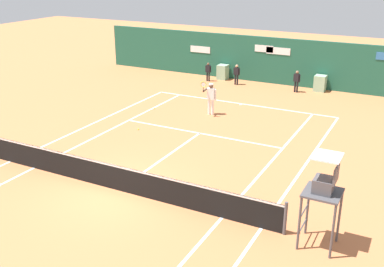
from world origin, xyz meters
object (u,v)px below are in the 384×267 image
(player_on_baseline, at_px, (211,96))
(ball_kid_centre_post, at_px, (208,71))
(ball_kid_left_post, at_px, (297,80))
(ball_kid_right_post, at_px, (237,73))
(tennis_ball_mid_court, at_px, (154,108))
(tennis_ball_by_sideline, at_px, (138,129))
(umpire_chair, at_px, (324,189))

(player_on_baseline, xyz_separation_m, ball_kid_centre_post, (-3.19, 6.36, -0.28))
(ball_kid_left_post, height_order, ball_kid_centre_post, ball_kid_left_post)
(player_on_baseline, relative_size, ball_kid_right_post, 1.43)
(ball_kid_left_post, xyz_separation_m, ball_kid_right_post, (-3.93, 0.00, -0.01))
(ball_kid_centre_post, xyz_separation_m, tennis_ball_mid_court, (0.08, -6.90, -0.69))
(ball_kid_centre_post, relative_size, tennis_ball_mid_court, 18.37)
(ball_kid_centre_post, bearing_deg, ball_kid_right_post, 177.48)
(ball_kid_left_post, bearing_deg, player_on_baseline, 77.34)
(ball_kid_right_post, bearing_deg, tennis_ball_by_sideline, 84.53)
(umpire_chair, height_order, ball_kid_right_post, umpire_chair)
(ball_kid_centre_post, xyz_separation_m, tennis_ball_by_sideline, (1.14, -10.05, -0.69))
(ball_kid_left_post, distance_m, tennis_ball_by_sideline, 11.17)
(umpire_chair, height_order, ball_kid_left_post, umpire_chair)
(ball_kid_right_post, bearing_deg, umpire_chair, 119.29)
(tennis_ball_mid_court, bearing_deg, player_on_baseline, 9.80)
(ball_kid_centre_post, height_order, tennis_ball_mid_court, ball_kid_centre_post)
(tennis_ball_by_sideline, bearing_deg, ball_kid_right_post, 84.94)
(ball_kid_left_post, distance_m, tennis_ball_mid_court, 9.10)
(ball_kid_centre_post, bearing_deg, umpire_chair, 122.49)
(player_on_baseline, relative_size, tennis_ball_mid_court, 27.70)
(tennis_ball_by_sideline, xyz_separation_m, tennis_ball_mid_court, (-1.06, 3.15, 0.00))
(ball_kid_centre_post, height_order, tennis_ball_by_sideline, ball_kid_centre_post)
(umpire_chair, relative_size, ball_kid_left_post, 2.07)
(tennis_ball_by_sideline, distance_m, tennis_ball_mid_court, 3.32)
(umpire_chair, bearing_deg, ball_kid_left_post, 17.68)
(ball_kid_centre_post, bearing_deg, tennis_ball_mid_court, 88.14)
(ball_kid_left_post, bearing_deg, umpire_chair, 118.51)
(ball_kid_right_post, distance_m, tennis_ball_by_sideline, 10.12)
(umpire_chair, height_order, player_on_baseline, umpire_chair)
(ball_kid_left_post, bearing_deg, ball_kid_centre_post, 10.84)
(ball_kid_right_post, distance_m, tennis_ball_mid_court, 7.21)
(ball_kid_right_post, bearing_deg, ball_kid_centre_post, -0.42)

